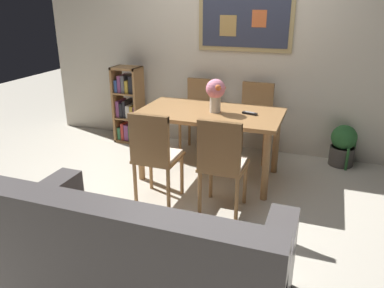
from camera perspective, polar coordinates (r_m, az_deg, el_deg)
name	(u,v)px	position (r m, az deg, el deg)	size (l,w,h in m)	color
ground_plane	(190,197)	(3.83, -0.25, -7.93)	(12.00, 12.00, 0.00)	beige
wall_back_with_painting	(234,46)	(4.88, 6.28, 14.41)	(5.20, 0.14, 2.60)	beige
dining_table	(210,120)	(4.05, 2.74, 3.54)	(1.49, 0.83, 0.74)	#9E7042
dining_chair_near_left	(154,151)	(3.52, -5.64, -1.03)	(0.40, 0.41, 0.91)	#9E7042
dining_chair_near_right	(222,159)	(3.34, 4.45, -2.23)	(0.40, 0.41, 0.91)	#9E7042
dining_chair_far_left	(199,109)	(4.83, 1.12, 5.18)	(0.40, 0.41, 0.91)	#9E7042
dining_chair_far_right	(255,115)	(4.67, 9.41, 4.34)	(0.40, 0.41, 0.91)	#9E7042
leather_couch	(140,261)	(2.52, -7.78, -17.00)	(1.80, 0.84, 0.84)	#514C4C
bookshelf	(129,108)	(5.23, -9.40, 5.40)	(0.36, 0.28, 1.02)	#9E7042
potted_ivy	(343,145)	(4.79, 21.64, -0.19)	(0.29, 0.31, 0.52)	#4C4742
flower_vase	(216,92)	(3.95, 3.55, 7.80)	(0.20, 0.20, 0.35)	beige
tv_remote	(250,113)	(3.95, 8.62, 4.57)	(0.16, 0.08, 0.02)	black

